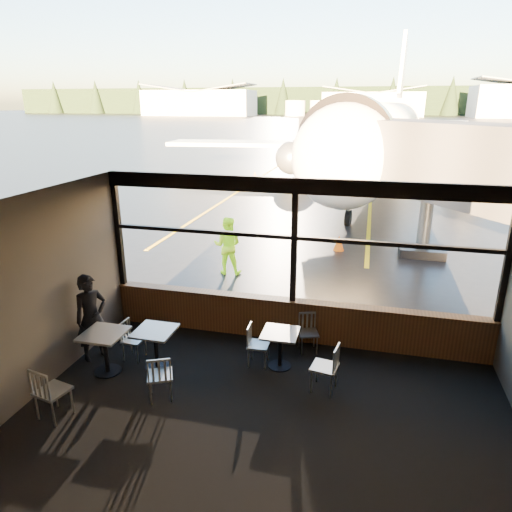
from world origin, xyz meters
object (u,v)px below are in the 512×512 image
at_px(cafe_table_mid, 156,349).
at_px(chair_near_e, 324,367).
at_px(chair_mid_w, 134,340).
at_px(jet_bridge, 446,194).
at_px(chair_left_s, 53,391).
at_px(airliner, 385,92).
at_px(chair_near_w, 258,345).
at_px(cone_nose, 339,243).
at_px(ground_crew, 228,245).
at_px(passenger, 92,318).
at_px(cone_wing, 255,176).
at_px(chair_mid_s, 160,376).
at_px(chair_near_n, 308,333).
at_px(cafe_table_near, 280,350).
at_px(cafe_table_left, 106,353).

relative_size(cafe_table_mid, chair_near_e, 0.88).
bearing_deg(chair_near_e, chair_mid_w, 97.00).
height_order(jet_bridge, chair_left_s, jet_bridge).
height_order(airliner, chair_near_w, airliner).
height_order(cafe_table_mid, cone_nose, cafe_table_mid).
relative_size(chair_near_e, cone_nose, 1.73).
xyz_separation_m(chair_mid_w, ground_crew, (0.35, 5.12, 0.46)).
bearing_deg(passenger, cone_nose, 7.41).
height_order(chair_left_s, cone_wing, chair_left_s).
relative_size(airliner, chair_near_w, 43.34).
bearing_deg(chair_mid_s, chair_left_s, -174.52).
relative_size(chair_near_n, cone_nose, 1.53).
height_order(chair_near_n, chair_mid_s, chair_mid_s).
xyz_separation_m(chair_near_n, cone_wing, (-6.47, 21.20, -0.13)).
xyz_separation_m(jet_bridge, cafe_table_near, (-3.64, -6.63, -1.96)).
bearing_deg(chair_near_e, chair_near_n, 29.07).
xyz_separation_m(airliner, cone_wing, (-7.94, -1.54, -5.26)).
xyz_separation_m(cafe_table_mid, cone_nose, (2.85, 8.37, -0.14)).
distance_m(jet_bridge, cone_wing, 18.21).
distance_m(chair_mid_w, passenger, 0.93).
bearing_deg(cone_nose, passenger, -116.81).
relative_size(cafe_table_near, chair_left_s, 0.78).
bearing_deg(cafe_table_mid, ground_crew, 92.45).
distance_m(chair_mid_s, chair_mid_w, 1.52).
xyz_separation_m(chair_near_e, ground_crew, (-3.43, 5.28, 0.40)).
bearing_deg(airliner, ground_crew, -97.38).
bearing_deg(cone_nose, cafe_table_mid, -108.82).
relative_size(chair_near_e, chair_mid_w, 1.12).
bearing_deg(cone_nose, chair_left_s, -110.58).
relative_size(cafe_table_left, chair_mid_w, 1.03).
height_order(jet_bridge, chair_near_e, jet_bridge).
relative_size(jet_bridge, chair_near_e, 11.70).
distance_m(jet_bridge, ground_crew, 6.62).
xyz_separation_m(chair_near_n, chair_left_s, (-3.70, -3.08, 0.08)).
relative_size(cafe_table_mid, chair_mid_s, 0.91).
height_order(airliner, chair_mid_w, airliner).
distance_m(cafe_table_left, chair_mid_s, 1.42).
bearing_deg(chair_mid_w, chair_near_w, 101.76).
relative_size(airliner, cone_nose, 68.60).
bearing_deg(chair_mid_s, chair_mid_w, 109.05).
distance_m(jet_bridge, chair_left_s, 11.47).
bearing_deg(airliner, chair_near_e, -86.45).
height_order(chair_near_e, ground_crew, ground_crew).
relative_size(cafe_table_left, cone_nose, 1.59).
height_order(chair_mid_s, chair_mid_w, chair_mid_s).
relative_size(chair_mid_w, passenger, 0.46).
xyz_separation_m(airliner, cone_nose, (-1.37, -15.70, -5.28)).
bearing_deg(chair_mid_w, chair_near_n, 111.61).
height_order(chair_mid_s, chair_left_s, chair_left_s).
height_order(chair_near_w, ground_crew, ground_crew).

